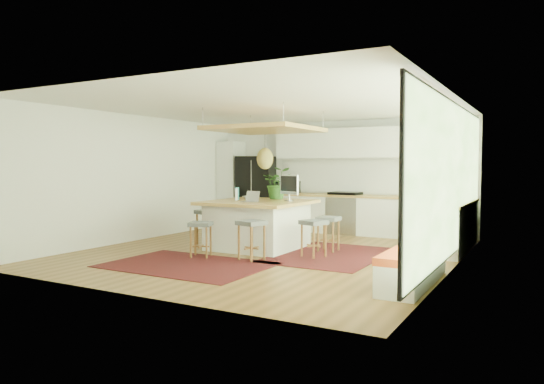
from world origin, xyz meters
The scene contains 33 objects.
floor centered at (0.00, 0.00, 0.00)m, with size 7.00×7.00×0.00m, color brown.
ceiling centered at (0.00, 0.00, 2.70)m, with size 7.00×7.00×0.00m, color white.
wall_back centered at (0.00, 3.50, 1.35)m, with size 6.50×6.50×0.00m, color white.
wall_front centered at (0.00, -3.50, 1.35)m, with size 6.50×6.50×0.00m, color white.
wall_left centered at (-3.25, 0.00, 1.35)m, with size 7.00×7.00×0.00m, color white.
wall_right centered at (3.25, 0.00, 1.35)m, with size 7.00×7.00×0.00m, color white.
window_wall centered at (3.22, 0.00, 1.40)m, with size 0.10×6.20×2.60m, color black, non-canonical shape.
pantry centered at (-2.95, 3.18, 1.12)m, with size 0.55×0.60×2.25m, color white.
back_counter_base centered at (0.55, 3.18, 0.44)m, with size 4.20×0.60×0.88m, color white.
back_counter_top centered at (0.55, 3.18, 0.90)m, with size 4.24×0.64×0.05m, color #AD843D.
backsplash centered at (0.55, 3.48, 1.35)m, with size 4.20×0.02×0.80m, color white.
upper_cabinets centered at (0.55, 3.32, 2.15)m, with size 4.20×0.34×0.70m, color white.
range centered at (0.30, 3.18, 0.50)m, with size 0.76×0.62×1.00m, color #A5A5AA, non-canonical shape.
right_counter_base centered at (2.93, 2.00, 0.44)m, with size 0.60×2.50×0.88m, color white.
right_counter_top centered at (2.93, 2.00, 0.90)m, with size 0.64×2.54×0.05m, color #AD843D.
window_bench centered at (2.95, -1.20, 0.25)m, with size 0.52×2.00×0.50m, color white, non-canonical shape.
ceiling_panel centered at (-0.30, 0.40, 2.05)m, with size 1.86×1.86×0.80m, color #AD843D, non-canonical shape.
rug_near centered at (-0.57, -1.66, 0.01)m, with size 2.60×1.80×0.01m, color black.
rug_right centered at (1.11, 0.31, 0.01)m, with size 1.80×2.60×0.01m, color black.
fridge centered at (-2.15, 3.19, 0.93)m, with size 0.92×0.72×1.86m, color black, non-canonical shape.
island centered at (-0.43, 0.34, 0.47)m, with size 1.85×1.85×0.93m, color #AD843D, non-canonical shape.
stool_near_left centered at (-0.80, -0.99, 0.35)m, with size 0.37×0.37×0.63m, color #4D5256, non-canonical shape.
stool_near_right centered at (0.12, -0.79, 0.35)m, with size 0.40×0.40×0.68m, color #4D5256, non-canonical shape.
stool_right_front centered at (0.93, -0.01, 0.35)m, with size 0.39×0.39×0.65m, color #4D5256, non-canonical shape.
stool_right_back centered at (0.92, 0.67, 0.35)m, with size 0.39×0.39×0.66m, color #4D5256, non-canonical shape.
stool_left_side centered at (-1.55, 0.25, 0.35)m, with size 0.42×0.42×0.71m, color #4D5256, non-canonical shape.
laptop centered at (-0.39, -0.02, 1.05)m, with size 0.30×0.32×0.22m, color #A5A5AA, non-canonical shape.
monitor centered at (0.14, 0.57, 1.19)m, with size 0.56×0.20×0.52m, color #A5A5AA, non-canonical shape.
microwave centered at (-1.23, 3.16, 1.11)m, with size 0.54×0.30×0.37m, color #A5A5AA.
island_plant centered at (-0.33, 0.97, 1.18)m, with size 0.59×0.65×0.51m, color #1E4C19.
island_bowl centered at (-0.93, 0.80, 0.96)m, with size 0.22×0.22×0.06m, color white.
island_bottle_0 centered at (-0.98, 0.44, 1.03)m, with size 0.07×0.07×0.19m, color teal.
island_bottle_1 centered at (-0.83, 0.19, 1.03)m, with size 0.07×0.07×0.19m, color silver.
Camera 1 is at (4.56, -8.05, 1.62)m, focal length 33.19 mm.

